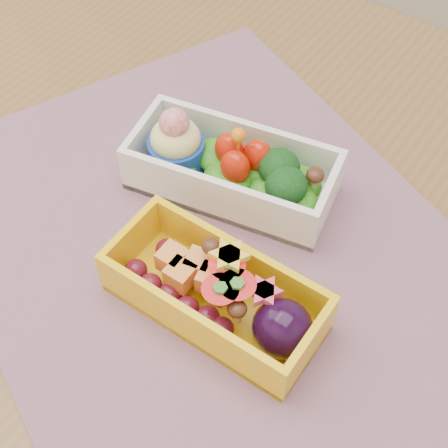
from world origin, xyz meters
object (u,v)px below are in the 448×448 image
Objects in this scene: bento_white at (231,169)px; placemat at (214,250)px; table at (258,309)px; bento_yellow at (219,294)px.

placemat is at bearing -78.69° from bento_white.
table is 0.15m from bento_yellow.
placemat is 0.08m from bento_white.
table is 0.11m from placemat.
bento_white is at bearing 146.50° from table.
placemat is 2.90× the size of bento_yellow.
bento_white is (-0.07, 0.04, 0.13)m from table.
bento_white reaches higher than bento_yellow.
table is at bearing 92.18° from bento_yellow.
table is at bearing -45.56° from bento_white.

